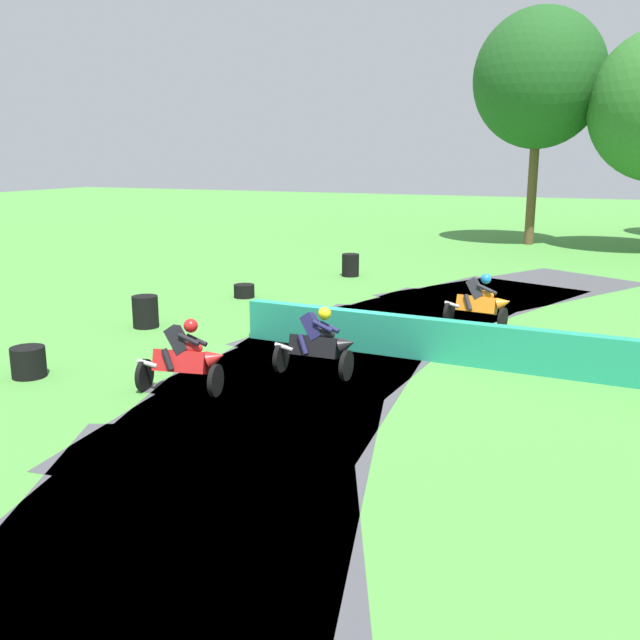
{
  "coord_description": "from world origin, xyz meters",
  "views": [
    {
      "loc": [
        5.81,
        -14.41,
        4.28
      ],
      "look_at": [
        0.0,
        -1.16,
        0.9
      ],
      "focal_mm": 40.14,
      "sensor_mm": 36.0,
      "label": 1
    }
  ],
  "objects_px": {
    "motorcycle_lead_orange": "(480,302)",
    "tire_stack_near": "(350,265)",
    "tire_stack_mid_a": "(244,291)",
    "motorcycle_chase_black": "(318,343)",
    "tire_stack_far": "(28,362)",
    "tire_stack_mid_b": "(145,312)",
    "motorcycle_trailing_red": "(185,358)"
  },
  "relations": [
    {
      "from": "motorcycle_lead_orange",
      "to": "tire_stack_near",
      "type": "xyz_separation_m",
      "value": [
        -5.76,
        5.84,
        -0.24
      ]
    },
    {
      "from": "tire_stack_mid_a",
      "to": "tire_stack_near",
      "type": "bearing_deg",
      "value": 72.27
    },
    {
      "from": "tire_stack_near",
      "to": "tire_stack_mid_a",
      "type": "xyz_separation_m",
      "value": [
        -1.56,
        -4.89,
        -0.2
      ]
    },
    {
      "from": "motorcycle_chase_black",
      "to": "tire_stack_far",
      "type": "xyz_separation_m",
      "value": [
        -5.15,
        -2.39,
        -0.34
      ]
    },
    {
      "from": "tire_stack_mid_b",
      "to": "tire_stack_far",
      "type": "distance_m",
      "value": 4.32
    },
    {
      "from": "tire_stack_near",
      "to": "tire_stack_mid_b",
      "type": "bearing_deg",
      "value": -101.87
    },
    {
      "from": "motorcycle_chase_black",
      "to": "tire_stack_near",
      "type": "bearing_deg",
      "value": 108.19
    },
    {
      "from": "motorcycle_chase_black",
      "to": "tire_stack_near",
      "type": "height_order",
      "value": "motorcycle_chase_black"
    },
    {
      "from": "tire_stack_far",
      "to": "motorcycle_lead_orange",
      "type": "bearing_deg",
      "value": 46.64
    },
    {
      "from": "tire_stack_near",
      "to": "tire_stack_far",
      "type": "xyz_separation_m",
      "value": [
        -1.49,
        -13.52,
        -0.1
      ]
    },
    {
      "from": "motorcycle_chase_black",
      "to": "tire_stack_near",
      "type": "distance_m",
      "value": 11.71
    },
    {
      "from": "tire_stack_far",
      "to": "tire_stack_mid_a",
      "type": "bearing_deg",
      "value": 90.46
    },
    {
      "from": "motorcycle_trailing_red",
      "to": "tire_stack_near",
      "type": "relative_size",
      "value": 2.09
    },
    {
      "from": "motorcycle_chase_black",
      "to": "motorcycle_trailing_red",
      "type": "xyz_separation_m",
      "value": [
        -1.82,
        -1.9,
        -0.01
      ]
    },
    {
      "from": "tire_stack_mid_a",
      "to": "motorcycle_lead_orange",
      "type": "bearing_deg",
      "value": -7.38
    },
    {
      "from": "motorcycle_chase_black",
      "to": "tire_stack_near",
      "type": "relative_size",
      "value": 2.1
    },
    {
      "from": "tire_stack_mid_a",
      "to": "tire_stack_far",
      "type": "distance_m",
      "value": 8.63
    },
    {
      "from": "motorcycle_trailing_red",
      "to": "tire_stack_near",
      "type": "bearing_deg",
      "value": 98.01
    },
    {
      "from": "tire_stack_mid_a",
      "to": "tire_stack_far",
      "type": "xyz_separation_m",
      "value": [
        0.07,
        -8.63,
        0.1
      ]
    },
    {
      "from": "tire_stack_near",
      "to": "tire_stack_mid_a",
      "type": "bearing_deg",
      "value": -107.73
    },
    {
      "from": "motorcycle_chase_black",
      "to": "motorcycle_trailing_red",
      "type": "bearing_deg",
      "value": -133.77
    },
    {
      "from": "motorcycle_lead_orange",
      "to": "motorcycle_trailing_red",
      "type": "relative_size",
      "value": 1.02
    },
    {
      "from": "tire_stack_near",
      "to": "tire_stack_mid_b",
      "type": "relative_size",
      "value": 1.0
    },
    {
      "from": "tire_stack_near",
      "to": "motorcycle_chase_black",
      "type": "bearing_deg",
      "value": -71.81
    },
    {
      "from": "motorcycle_chase_black",
      "to": "tire_stack_mid_a",
      "type": "xyz_separation_m",
      "value": [
        -5.22,
        6.24,
        -0.44
      ]
    },
    {
      "from": "motorcycle_trailing_red",
      "to": "tire_stack_mid_b",
      "type": "xyz_separation_m",
      "value": [
        -3.77,
        3.81,
        -0.24
      ]
    },
    {
      "from": "motorcycle_chase_black",
      "to": "tire_stack_far",
      "type": "relative_size",
      "value": 2.54
    },
    {
      "from": "motorcycle_chase_black",
      "to": "motorcycle_trailing_red",
      "type": "height_order",
      "value": "motorcycle_chase_black"
    },
    {
      "from": "motorcycle_trailing_red",
      "to": "tire_stack_far",
      "type": "height_order",
      "value": "motorcycle_trailing_red"
    },
    {
      "from": "motorcycle_chase_black",
      "to": "motorcycle_trailing_red",
      "type": "relative_size",
      "value": 1.01
    },
    {
      "from": "motorcycle_lead_orange",
      "to": "tire_stack_far",
      "type": "xyz_separation_m",
      "value": [
        -7.25,
        -7.68,
        -0.34
      ]
    },
    {
      "from": "tire_stack_far",
      "to": "tire_stack_near",
      "type": "bearing_deg",
      "value": 83.69
    }
  ]
}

